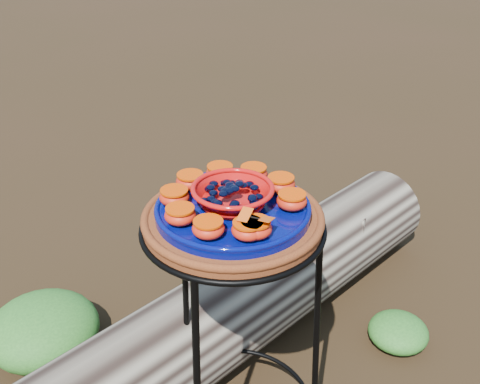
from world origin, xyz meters
TOP-DOWN VIEW (x-y plane):
  - plant_stand at (0.00, 0.00)m, footprint 0.44×0.44m
  - terracotta_saucer at (0.00, 0.00)m, footprint 0.38×0.38m
  - cobalt_plate at (0.00, 0.00)m, footprint 0.33×0.33m
  - red_bowl at (0.00, 0.00)m, footprint 0.16×0.16m
  - glass_gems at (0.00, 0.00)m, footprint 0.13×0.13m
  - orange_half_0 at (-0.04, -0.12)m, footprint 0.06×0.06m
  - orange_half_1 at (0.09, -0.08)m, footprint 0.06×0.06m
  - orange_half_2 at (0.12, -0.01)m, footprint 0.06×0.06m
  - orange_half_3 at (0.11, 0.06)m, footprint 0.06×0.06m
  - orange_half_4 at (0.05, 0.11)m, footprint 0.06×0.06m
  - orange_half_5 at (-0.02, 0.12)m, footprint 0.06×0.06m
  - orange_half_6 at (-0.09, 0.08)m, footprint 0.06×0.06m
  - orange_half_7 at (-0.12, 0.01)m, footprint 0.06×0.06m
  - orange_half_8 at (-0.11, -0.06)m, footprint 0.06×0.06m
  - orange_half_9 at (-0.05, -0.11)m, footprint 0.06×0.06m
  - butterfly at (-0.04, -0.12)m, footprint 0.10×0.08m
  - driftwood_log at (0.32, 0.31)m, footprint 1.65×0.62m
  - foliage_right at (0.66, -0.02)m, footprint 0.20×0.20m
  - foliage_back at (-0.25, 0.67)m, footprint 0.36×0.36m

SIDE VIEW (x-z plane):
  - foliage_right at x=0.66m, z-range 0.00..0.10m
  - foliage_back at x=-0.25m, z-range 0.00..0.18m
  - driftwood_log at x=0.32m, z-range 0.00..0.30m
  - plant_stand at x=0.00m, z-range 0.00..0.70m
  - terracotta_saucer at x=0.00m, z-range 0.70..0.73m
  - cobalt_plate at x=0.00m, z-range 0.73..0.75m
  - orange_half_0 at x=-0.04m, z-range 0.75..0.79m
  - orange_half_1 at x=0.09m, z-range 0.75..0.79m
  - orange_half_2 at x=0.12m, z-range 0.75..0.79m
  - orange_half_3 at x=0.11m, z-range 0.75..0.79m
  - orange_half_4 at x=0.05m, z-range 0.75..0.79m
  - orange_half_5 at x=-0.02m, z-range 0.75..0.79m
  - orange_half_6 at x=-0.09m, z-range 0.75..0.79m
  - orange_half_7 at x=-0.12m, z-range 0.75..0.79m
  - orange_half_8 at x=-0.11m, z-range 0.75..0.79m
  - orange_half_9 at x=-0.05m, z-range 0.75..0.79m
  - red_bowl at x=0.00m, z-range 0.75..0.80m
  - butterfly at x=-0.04m, z-range 0.79..0.80m
  - glass_gems at x=0.00m, z-range 0.80..0.82m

